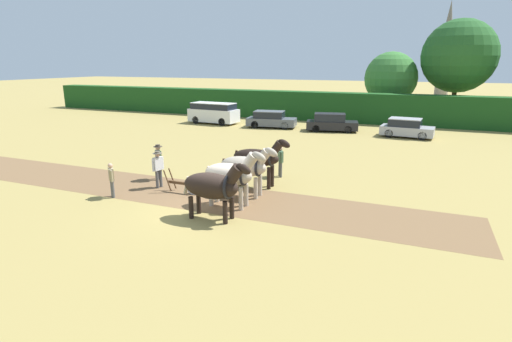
{
  "coord_description": "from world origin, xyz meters",
  "views": [
    {
      "loc": [
        7.4,
        -12.92,
        5.73
      ],
      "look_at": [
        0.93,
        2.74,
        1.1
      ],
      "focal_mm": 28.0,
      "sensor_mm": 36.0,
      "label": 1
    }
  ],
  "objects_px": {
    "parked_van": "(214,113)",
    "parked_car_center_left": "(331,123)",
    "church_spire": "(446,47)",
    "farmer_beside_team": "(280,159)",
    "draft_horse_lead_left": "(213,186)",
    "farmer_at_plow": "(158,166)",
    "plow": "(185,186)",
    "parked_car_left": "(271,120)",
    "draft_horse_trail_left": "(245,167)",
    "farmer_onlooker_right": "(159,159)",
    "farmer_onlooker_left": "(111,178)",
    "draft_horse_lead_right": "(231,174)",
    "parked_car_center": "(406,128)",
    "tree_far_left": "(391,78)",
    "tree_left": "(459,56)",
    "draft_horse_trail_right": "(258,158)"
  },
  "relations": [
    {
      "from": "church_spire",
      "to": "farmer_beside_team",
      "type": "relative_size",
      "value": 9.8
    },
    {
      "from": "draft_horse_trail_right",
      "to": "farmer_beside_team",
      "type": "height_order",
      "value": "draft_horse_trail_right"
    },
    {
      "from": "farmer_beside_team",
      "to": "parked_car_left",
      "type": "distance_m",
      "value": 16.11
    },
    {
      "from": "tree_far_left",
      "to": "draft_horse_lead_right",
      "type": "xyz_separation_m",
      "value": [
        -3.54,
        -30.97,
        -2.75
      ]
    },
    {
      "from": "tree_far_left",
      "to": "farmer_onlooker_left",
      "type": "xyz_separation_m",
      "value": [
        -8.86,
        -31.93,
        -3.24
      ]
    },
    {
      "from": "farmer_beside_team",
      "to": "parked_car_center_left",
      "type": "xyz_separation_m",
      "value": [
        -0.6,
        15.05,
        -0.2
      ]
    },
    {
      "from": "church_spire",
      "to": "parked_car_left",
      "type": "xyz_separation_m",
      "value": [
        -15.33,
        -43.83,
        -7.49
      ]
    },
    {
      "from": "parked_car_center_left",
      "to": "plow",
      "type": "bearing_deg",
      "value": -109.42
    },
    {
      "from": "farmer_at_plow",
      "to": "tree_left",
      "type": "bearing_deg",
      "value": 76.73
    },
    {
      "from": "farmer_at_plow",
      "to": "farmer_onlooker_right",
      "type": "xyz_separation_m",
      "value": [
        -0.81,
        1.16,
        0.02
      ]
    },
    {
      "from": "tree_far_left",
      "to": "draft_horse_trail_left",
      "type": "height_order",
      "value": "tree_far_left"
    },
    {
      "from": "parked_car_left",
      "to": "draft_horse_trail_left",
      "type": "bearing_deg",
      "value": -80.91
    },
    {
      "from": "draft_horse_trail_right",
      "to": "farmer_onlooker_left",
      "type": "xyz_separation_m",
      "value": [
        -5.3,
        -3.92,
        -0.51
      ]
    },
    {
      "from": "draft_horse_trail_left",
      "to": "farmer_beside_team",
      "type": "relative_size",
      "value": 1.75
    },
    {
      "from": "church_spire",
      "to": "draft_horse_lead_right",
      "type": "relative_size",
      "value": 5.6
    },
    {
      "from": "draft_horse_lead_left",
      "to": "farmer_at_plow",
      "type": "distance_m",
      "value": 4.92
    },
    {
      "from": "parked_van",
      "to": "draft_horse_trail_left",
      "type": "bearing_deg",
      "value": -54.01
    },
    {
      "from": "parked_van",
      "to": "parked_car_center_left",
      "type": "bearing_deg",
      "value": 3.4
    },
    {
      "from": "tree_left",
      "to": "farmer_onlooker_left",
      "type": "relative_size",
      "value": 6.38
    },
    {
      "from": "farmer_at_plow",
      "to": "parked_car_center",
      "type": "xyz_separation_m",
      "value": [
        10.16,
        18.44,
        -0.33
      ]
    },
    {
      "from": "tree_left",
      "to": "farmer_onlooker_left",
      "type": "bearing_deg",
      "value": -115.44
    },
    {
      "from": "draft_horse_trail_left",
      "to": "plow",
      "type": "relative_size",
      "value": 1.71
    },
    {
      "from": "draft_horse_lead_left",
      "to": "draft_horse_trail_right",
      "type": "relative_size",
      "value": 0.97
    },
    {
      "from": "parked_car_center",
      "to": "plow",
      "type": "bearing_deg",
      "value": -109.69
    },
    {
      "from": "farmer_beside_team",
      "to": "farmer_onlooker_left",
      "type": "distance_m",
      "value": 8.21
    },
    {
      "from": "tree_far_left",
      "to": "farmer_beside_team",
      "type": "relative_size",
      "value": 4.26
    },
    {
      "from": "farmer_at_plow",
      "to": "farmer_onlooker_right",
      "type": "bearing_deg",
      "value": 136.74
    },
    {
      "from": "draft_horse_trail_left",
      "to": "farmer_onlooker_left",
      "type": "bearing_deg",
      "value": -155.54
    },
    {
      "from": "draft_horse_lead_left",
      "to": "plow",
      "type": "relative_size",
      "value": 1.75
    },
    {
      "from": "draft_horse_lead_right",
      "to": "farmer_onlooker_right",
      "type": "height_order",
      "value": "draft_horse_lead_right"
    },
    {
      "from": "draft_horse_trail_left",
      "to": "draft_horse_lead_right",
      "type": "bearing_deg",
      "value": -89.69
    },
    {
      "from": "parked_car_center_left",
      "to": "draft_horse_trail_right",
      "type": "bearing_deg",
      "value": -101.38
    },
    {
      "from": "parked_car_center",
      "to": "draft_horse_lead_left",
      "type": "bearing_deg",
      "value": -100.74
    },
    {
      "from": "draft_horse_lead_left",
      "to": "farmer_onlooker_left",
      "type": "xyz_separation_m",
      "value": [
        -5.31,
        0.52,
        -0.43
      ]
    },
    {
      "from": "draft_horse_lead_left",
      "to": "parked_car_left",
      "type": "bearing_deg",
      "value": 104.6
    },
    {
      "from": "draft_horse_lead_left",
      "to": "parked_car_left",
      "type": "xyz_separation_m",
      "value": [
        -5.66,
        21.33,
        -0.58
      ]
    },
    {
      "from": "draft_horse_trail_right",
      "to": "parked_car_center",
      "type": "bearing_deg",
      "value": 69.98
    },
    {
      "from": "tree_far_left",
      "to": "draft_horse_trail_left",
      "type": "xyz_separation_m",
      "value": [
        -3.56,
        -29.49,
        -2.79
      ]
    },
    {
      "from": "church_spire",
      "to": "draft_horse_trail_left",
      "type": "bearing_deg",
      "value": -98.85
    },
    {
      "from": "farmer_onlooker_left",
      "to": "plow",
      "type": "bearing_deg",
      "value": -13.69
    },
    {
      "from": "draft_horse_trail_left",
      "to": "farmer_onlooker_right",
      "type": "height_order",
      "value": "draft_horse_trail_left"
    },
    {
      "from": "parked_car_left",
      "to": "tree_far_left",
      "type": "bearing_deg",
      "value": 42.42
    },
    {
      "from": "tree_left",
      "to": "parked_car_center",
      "type": "relative_size",
      "value": 2.39
    },
    {
      "from": "farmer_at_plow",
      "to": "farmer_onlooker_left",
      "type": "height_order",
      "value": "farmer_at_plow"
    },
    {
      "from": "plow",
      "to": "farmer_beside_team",
      "type": "relative_size",
      "value": 1.02
    },
    {
      "from": "tree_far_left",
      "to": "parked_car_center",
      "type": "xyz_separation_m",
      "value": [
        2.36,
        -11.56,
        -3.4
      ]
    },
    {
      "from": "farmer_onlooker_right",
      "to": "parked_car_center_left",
      "type": "distance_m",
      "value": 18.49
    },
    {
      "from": "draft_horse_lead_left",
      "to": "tree_left",
      "type": "bearing_deg",
      "value": 72.93
    },
    {
      "from": "draft_horse_trail_left",
      "to": "plow",
      "type": "xyz_separation_m",
      "value": [
        -2.69,
        -0.75,
        -1.01
      ]
    },
    {
      "from": "draft_horse_lead_left",
      "to": "draft_horse_trail_left",
      "type": "xyz_separation_m",
      "value": [
        -0.01,
        2.96,
        0.02
      ]
    }
  ]
}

